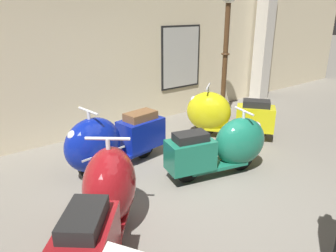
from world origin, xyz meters
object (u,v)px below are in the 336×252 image
Objects in this scene: scooter_1 at (109,142)px; lamppost at (226,46)px; scooter_2 at (225,146)px; scooter_3 at (223,114)px; scooter_0 at (104,202)px.

scooter_1 is 3.59m from lamppost.
lamppost is (1.99, 1.91, 1.18)m from scooter_2.
scooter_2 is 1.54m from scooter_3.
scooter_2 is (1.33, -1.15, -0.04)m from scooter_1.
scooter_2 is at bearing 131.62° from scooter_1.
scooter_1 is at bearing -167.10° from lamppost.
scooter_1 is (0.84, 1.46, -0.02)m from scooter_0.
scooter_3 is at bearing -137.19° from lamppost.
scooter_0 reaches higher than scooter_2.
lamppost is at bearing 58.09° from scooter_2.
scooter_1 is 1.76m from scooter_2.
lamppost reaches higher than scooter_0.
scooter_0 is 1.68m from scooter_1.
lamppost reaches higher than scooter_3.
scooter_1 is 2.42m from scooter_3.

